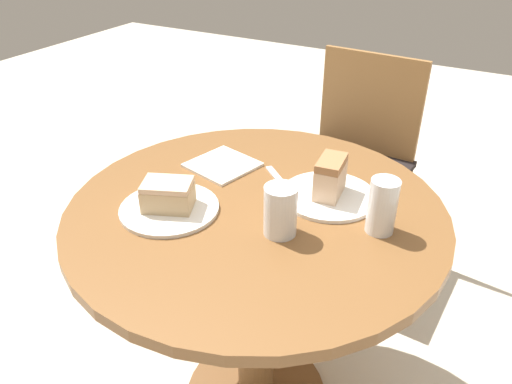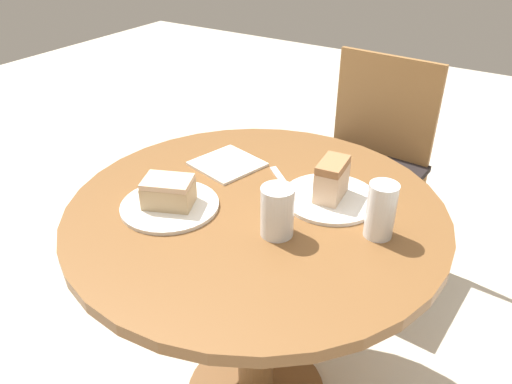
% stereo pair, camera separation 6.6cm
% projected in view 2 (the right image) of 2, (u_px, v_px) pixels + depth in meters
% --- Properties ---
extents(table, '(0.95, 0.95, 0.74)m').
position_uv_depth(table, '(256.00, 260.00, 1.34)').
color(table, brown).
rests_on(table, ground_plane).
extents(chair, '(0.48, 0.51, 0.87)m').
position_uv_depth(chair, '(363.00, 164.00, 2.01)').
color(chair, olive).
rests_on(chair, ground_plane).
extents(plate_near, '(0.24, 0.24, 0.01)m').
position_uv_depth(plate_near, '(330.00, 198.00, 1.27)').
color(plate_near, silver).
rests_on(plate_near, table).
extents(plate_far, '(0.24, 0.24, 0.01)m').
position_uv_depth(plate_far, '(170.00, 205.00, 1.24)').
color(plate_far, silver).
rests_on(plate_far, table).
extents(cake_slice_near, '(0.07, 0.11, 0.10)m').
position_uv_depth(cake_slice_near, '(332.00, 179.00, 1.24)').
color(cake_slice_near, beige).
rests_on(cake_slice_near, plate_near).
extents(cake_slice_far, '(0.14, 0.12, 0.07)m').
position_uv_depth(cake_slice_far, '(168.00, 192.00, 1.22)').
color(cake_slice_far, tan).
rests_on(cake_slice_far, plate_far).
extents(glass_lemonade, '(0.08, 0.08, 0.12)m').
position_uv_depth(glass_lemonade, '(277.00, 214.00, 1.12)').
color(glass_lemonade, silver).
rests_on(glass_lemonade, table).
extents(glass_water, '(0.07, 0.07, 0.13)m').
position_uv_depth(glass_water, '(380.00, 213.00, 1.11)').
color(glass_water, silver).
rests_on(glass_water, table).
extents(napkin_stack, '(0.21, 0.21, 0.01)m').
position_uv_depth(napkin_stack, '(227.00, 164.00, 1.43)').
color(napkin_stack, silver).
rests_on(napkin_stack, table).
extents(fork, '(0.14, 0.13, 0.00)m').
position_uv_depth(fork, '(282.00, 182.00, 1.35)').
color(fork, silver).
rests_on(fork, table).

